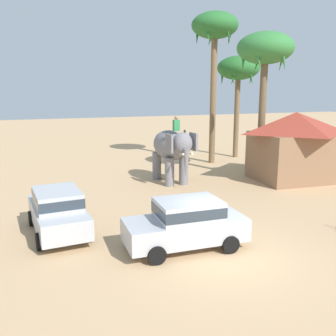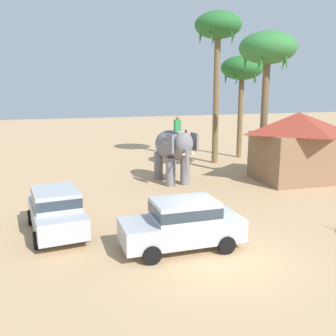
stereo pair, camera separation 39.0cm
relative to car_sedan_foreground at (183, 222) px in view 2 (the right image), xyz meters
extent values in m
plane|color=tan|center=(1.06, -1.10, -0.93)|extent=(120.00, 120.00, 0.00)
cube|color=#B7BABF|center=(-0.04, 0.00, -0.25)|extent=(4.14, 1.79, 0.76)
cube|color=#B7BABF|center=(0.06, 0.00, 0.45)|extent=(2.13, 1.61, 0.64)
cube|color=#2D3842|center=(0.06, 0.00, 0.45)|extent=(2.16, 1.63, 0.35)
cylinder|color=black|center=(-1.33, -0.82, -0.63)|extent=(0.60, 0.19, 0.60)
cylinder|color=black|center=(-1.29, 0.88, -0.63)|extent=(0.60, 0.19, 0.60)
cylinder|color=black|center=(1.21, -0.88, -0.63)|extent=(0.60, 0.19, 0.60)
cylinder|color=black|center=(1.25, 0.82, -0.63)|extent=(0.60, 0.19, 0.60)
cube|color=#B7BABF|center=(-3.97, 2.90, -0.25)|extent=(2.05, 4.23, 0.76)
cube|color=#B7BABF|center=(-3.96, 2.81, 0.45)|extent=(1.74, 2.23, 0.64)
cube|color=#2D3842|center=(-3.96, 2.81, 0.45)|extent=(1.76, 2.25, 0.35)
cylinder|color=black|center=(-4.93, 4.10, -0.63)|extent=(0.23, 0.61, 0.60)
cylinder|color=black|center=(-3.23, 4.25, -0.63)|extent=(0.23, 0.61, 0.60)
cylinder|color=black|center=(-4.70, 1.56, -0.63)|extent=(0.23, 0.61, 0.60)
cylinder|color=black|center=(-3.01, 1.71, -0.63)|extent=(0.23, 0.61, 0.60)
ellipsoid|color=slate|center=(2.76, 8.99, 1.22)|extent=(1.79, 3.20, 1.70)
cylinder|color=slate|center=(3.26, 8.09, -0.13)|extent=(0.52, 0.52, 1.60)
cylinder|color=slate|center=(2.38, 8.03, -0.13)|extent=(0.52, 0.52, 1.60)
cylinder|color=slate|center=(3.14, 9.94, -0.13)|extent=(0.52, 0.52, 1.60)
cylinder|color=slate|center=(2.26, 9.89, -0.13)|extent=(0.52, 0.52, 1.60)
ellipsoid|color=slate|center=(2.86, 7.36, 1.52)|extent=(1.16, 1.07, 1.20)
cube|color=slate|center=(3.57, 7.51, 1.57)|extent=(0.17, 0.81, 0.96)
cube|color=slate|center=(2.14, 7.42, 1.57)|extent=(0.17, 0.81, 0.96)
cone|color=slate|center=(2.89, 6.91, 0.52)|extent=(0.38, 0.38, 1.60)
cone|color=beige|center=(3.15, 6.98, 1.02)|extent=(0.16, 0.57, 0.21)
cone|color=beige|center=(2.63, 6.95, 1.02)|extent=(0.16, 0.57, 0.21)
cube|color=#338C4C|center=(2.81, 8.14, 2.42)|extent=(0.35, 0.26, 0.60)
sphere|color=#A87A56|center=(2.81, 8.14, 2.84)|extent=(0.22, 0.22, 0.22)
cylinder|color=#333338|center=(3.33, 8.17, 1.87)|extent=(0.12, 0.12, 0.55)
cylinder|color=#333338|center=(2.29, 8.10, 1.87)|extent=(0.12, 0.12, 0.55)
cylinder|color=brown|center=(10.44, 14.74, 2.39)|extent=(0.40, 0.40, 6.64)
ellipsoid|color=#286B2D|center=(10.44, 14.74, 5.91)|extent=(3.20, 3.20, 1.80)
cone|color=#286B2D|center=(11.64, 14.74, 5.41)|extent=(0.40, 0.92, 1.64)
cone|color=#286B2D|center=(10.81, 15.88, 5.41)|extent=(0.91, 0.57, 1.67)
cone|color=#286B2D|center=(9.46, 15.45, 5.41)|extent=(0.73, 0.83, 1.69)
cone|color=#286B2D|center=(9.46, 14.04, 5.41)|extent=(0.73, 0.83, 1.69)
cone|color=#286B2D|center=(10.81, 13.60, 5.41)|extent=(0.91, 0.57, 1.67)
cylinder|color=brown|center=(7.63, 13.30, 3.74)|extent=(0.43, 0.43, 9.34)
ellipsoid|color=#286B2D|center=(7.63, 13.30, 8.62)|extent=(3.20, 3.20, 1.80)
cone|color=#286B2D|center=(8.83, 13.30, 8.12)|extent=(0.40, 0.92, 1.64)
cone|color=#286B2D|center=(8.00, 14.44, 8.12)|extent=(0.91, 0.57, 1.67)
cone|color=#286B2D|center=(6.66, 14.01, 8.12)|extent=(0.73, 0.83, 1.69)
cone|color=#286B2D|center=(6.66, 12.60, 8.12)|extent=(0.73, 0.83, 1.69)
cone|color=#286B2D|center=(8.00, 12.16, 8.12)|extent=(0.91, 0.57, 1.67)
cylinder|color=brown|center=(8.05, 7.81, 2.75)|extent=(0.41, 0.41, 7.36)
ellipsoid|color=#337A38|center=(8.05, 7.81, 6.63)|extent=(3.20, 3.20, 1.80)
cone|color=#337A38|center=(9.25, 7.81, 6.13)|extent=(0.40, 0.92, 1.64)
cone|color=#337A38|center=(8.42, 8.95, 6.13)|extent=(0.91, 0.57, 1.67)
cone|color=#337A38|center=(7.08, 8.52, 6.13)|extent=(0.73, 0.83, 1.69)
cone|color=#337A38|center=(7.08, 7.11, 6.13)|extent=(0.73, 0.83, 1.69)
cone|color=#337A38|center=(8.42, 6.67, 6.13)|extent=(0.91, 0.57, 1.67)
cube|color=#8C6647|center=(9.76, 6.88, 0.47)|extent=(4.60, 3.85, 2.80)
pyramid|color=#9E3828|center=(9.76, 6.88, 2.47)|extent=(5.24, 4.49, 1.20)
camera|label=1|loc=(-4.73, -11.09, 4.42)|focal=40.37mm
camera|label=2|loc=(-4.36, -11.22, 4.42)|focal=40.37mm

